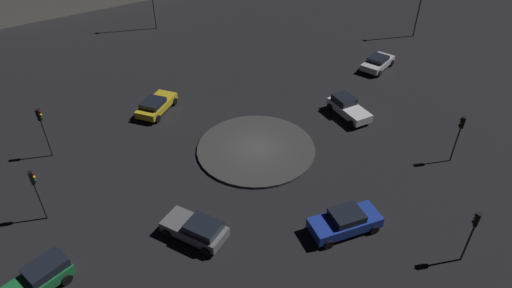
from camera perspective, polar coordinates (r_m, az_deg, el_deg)
The scene contains 12 objects.
ground_plane at distance 35.02m, azimuth 0.00°, elevation -0.74°, with size 117.32×117.32×0.00m, color black.
roundabout_island at distance 34.95m, azimuth 0.00°, elevation -0.60°, with size 9.35×9.35×0.21m, color #383838.
car_grey at distance 27.98m, azimuth -7.70°, elevation -10.82°, with size 3.08×4.43×1.50m.
car_silver at distance 48.34m, azimuth 15.46°, elevation 10.14°, with size 4.50×2.67×1.35m.
car_white at distance 39.53m, azimuth 11.81°, elevation 4.63°, with size 2.87×4.57×1.57m.
car_yellow at distance 40.23m, azimuth -12.81°, elevation 4.95°, with size 4.67×3.64×1.35m.
car_blue at distance 28.71m, azimuth 11.46°, elevation -9.78°, with size 4.91×3.39×1.55m.
car_green at distance 28.09m, azimuth -26.81°, elevation -15.64°, with size 4.67×2.38×1.49m.
traffic_light_northwest at distance 36.30m, azimuth -25.92°, elevation 2.39°, with size 0.39×0.38×4.22m.
traffic_light_west at distance 30.74m, azimuth -26.64°, elevation -4.88°, with size 0.38×0.35×3.96m.
traffic_light_south at distance 27.95m, azimuth 26.30°, elevation -9.66°, with size 0.32×0.37×3.85m.
traffic_light_southeast at distance 35.53m, azimuth 24.82°, elevation 1.61°, with size 0.38×0.39×3.96m.
Camera 1 is at (-18.91, -20.42, 21.25)m, focal length 30.94 mm.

